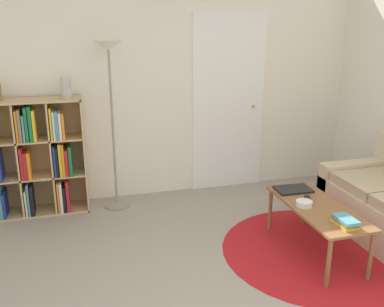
# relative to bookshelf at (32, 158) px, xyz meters

# --- Properties ---
(wall_back) EXTENTS (7.47, 0.11, 2.60)m
(wall_back) POSITION_rel_bookshelf_xyz_m (1.50, 0.21, 0.69)
(wall_back) COLOR silver
(wall_back) RESTS_ON ground_plane
(rug) EXTENTS (1.69, 1.69, 0.01)m
(rug) POSITION_rel_bookshelf_xyz_m (2.44, -1.54, -0.60)
(rug) COLOR #B2191E
(rug) RESTS_ON ground_plane
(bookshelf) EXTENTS (0.99, 0.34, 1.21)m
(bookshelf) POSITION_rel_bookshelf_xyz_m (0.00, 0.00, 0.00)
(bookshelf) COLOR tan
(bookshelf) RESTS_ON ground_plane
(floor_lamp) EXTENTS (0.29, 0.29, 1.77)m
(floor_lamp) POSITION_rel_bookshelf_xyz_m (0.83, -0.08, 0.86)
(floor_lamp) COLOR gray
(floor_lamp) RESTS_ON ground_plane
(coffee_table) EXTENTS (0.45, 1.08, 0.44)m
(coffee_table) POSITION_rel_bookshelf_xyz_m (2.39, -1.53, -0.21)
(coffee_table) COLOR brown
(coffee_table) RESTS_ON ground_plane
(laptop) EXTENTS (0.33, 0.23, 0.02)m
(laptop) POSITION_rel_bookshelf_xyz_m (2.37, -1.17, -0.15)
(laptop) COLOR black
(laptop) RESTS_ON coffee_table
(bowl) EXTENTS (0.14, 0.14, 0.05)m
(bowl) POSITION_rel_bookshelf_xyz_m (2.28, -1.51, -0.14)
(bowl) COLOR silver
(bowl) RESTS_ON coffee_table
(book_stack_on_table) EXTENTS (0.13, 0.22, 0.07)m
(book_stack_on_table) POSITION_rel_bookshelf_xyz_m (2.40, -1.92, -0.13)
(book_stack_on_table) COLOR gold
(book_stack_on_table) RESTS_ON coffee_table
(remote) EXTENTS (0.09, 0.16, 0.02)m
(remote) POSITION_rel_bookshelf_xyz_m (2.38, -1.41, -0.15)
(remote) COLOR black
(remote) RESTS_ON coffee_table
(vase_on_shelf) EXTENTS (0.10, 0.10, 0.21)m
(vase_on_shelf) POSITION_rel_bookshelf_xyz_m (0.39, 0.00, 0.71)
(vase_on_shelf) COLOR #B7B2A8
(vase_on_shelf) RESTS_ON bookshelf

